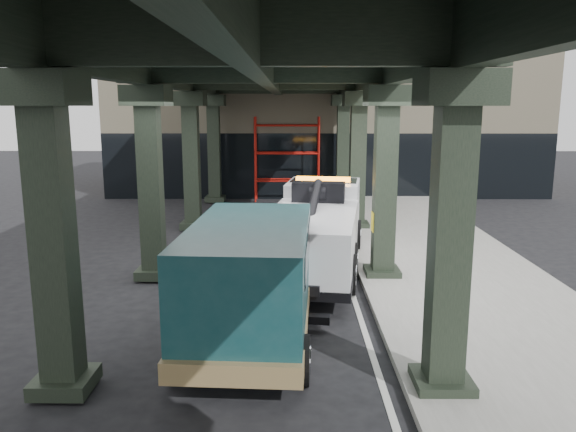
{
  "coord_description": "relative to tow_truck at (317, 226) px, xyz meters",
  "views": [
    {
      "loc": [
        0.21,
        -12.24,
        4.5
      ],
      "look_at": [
        0.12,
        2.0,
        1.7
      ],
      "focal_mm": 35.0,
      "sensor_mm": 36.0,
      "label": 1
    }
  ],
  "objects": [
    {
      "name": "tow_truck",
      "position": [
        0.0,
        0.0,
        0.0
      ],
      "size": [
        3.17,
        7.89,
        2.52
      ],
      "rotation": [
        0.0,
        0.0,
        -0.15
      ],
      "color": "black",
      "rests_on": "ground"
    },
    {
      "name": "towed_van",
      "position": [
        -1.47,
        -4.77,
        0.04
      ],
      "size": [
        2.61,
        5.93,
        2.36
      ],
      "rotation": [
        0.0,
        0.0,
        -0.06
      ],
      "color": "#10383C",
      "rests_on": "ground"
    },
    {
      "name": "viaduct",
      "position": [
        -1.32,
        -0.97,
        4.23
      ],
      "size": [
        7.4,
        32.0,
        6.4
      ],
      "color": "black",
      "rests_on": "ground"
    },
    {
      "name": "lane_stripe",
      "position": [
        0.78,
        -0.97,
        -1.22
      ],
      "size": [
        0.12,
        38.0,
        0.01
      ],
      "primitive_type": "cube",
      "color": "silver",
      "rests_on": "ground"
    },
    {
      "name": "ground",
      "position": [
        -0.92,
        -2.97,
        -1.23
      ],
      "size": [
        90.0,
        90.0,
        0.0
      ],
      "primitive_type": "plane",
      "color": "black",
      "rests_on": "ground"
    },
    {
      "name": "sidewalk",
      "position": [
        3.58,
        -0.97,
        -1.15
      ],
      "size": [
        5.0,
        40.0,
        0.15
      ],
      "primitive_type": "cube",
      "color": "gray",
      "rests_on": "ground"
    },
    {
      "name": "building",
      "position": [
        1.08,
        17.03,
        2.77
      ],
      "size": [
        22.0,
        10.0,
        8.0
      ],
      "primitive_type": "cube",
      "color": "#C6B793",
      "rests_on": "ground"
    },
    {
      "name": "scaffolding",
      "position": [
        -0.92,
        11.68,
        0.88
      ],
      "size": [
        3.08,
        0.88,
        4.0
      ],
      "color": "#B8160E",
      "rests_on": "ground"
    }
  ]
}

